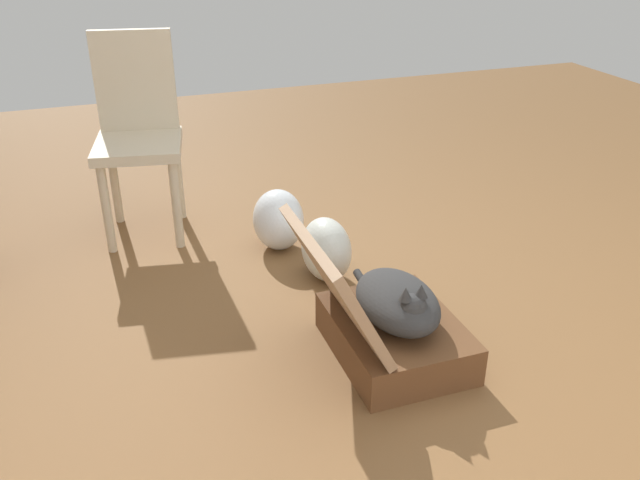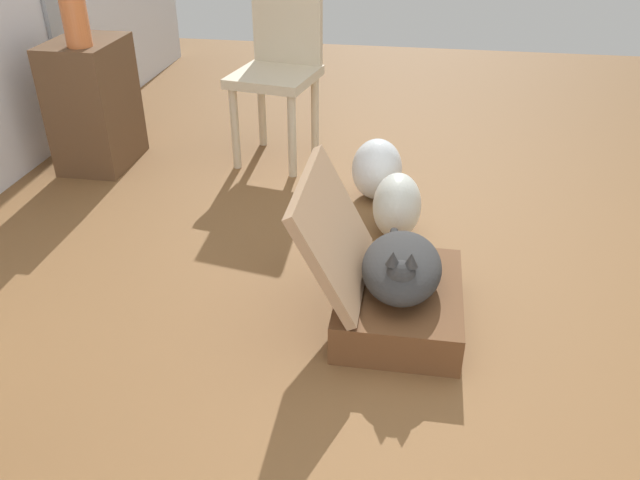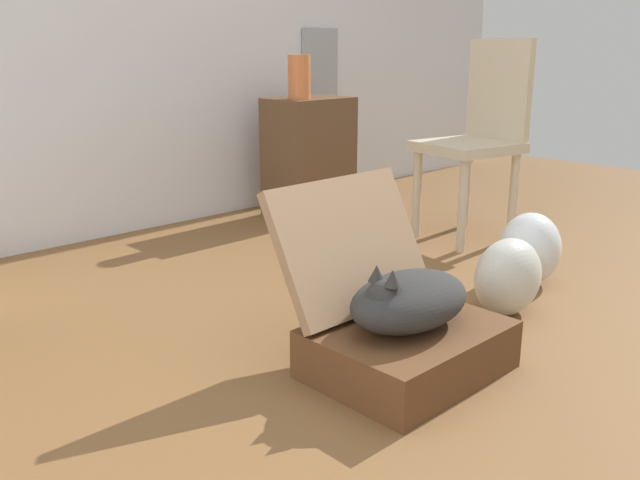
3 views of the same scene
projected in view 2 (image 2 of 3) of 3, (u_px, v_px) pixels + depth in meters
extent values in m
plane|color=brown|center=(436.00, 291.00, 2.51)|extent=(7.68, 7.68, 0.00)
cube|color=brown|center=(399.00, 303.00, 2.32)|extent=(0.57, 0.44, 0.15)
cube|color=#9B7756|center=(333.00, 231.00, 2.21)|extent=(0.57, 0.24, 0.41)
ellipsoid|color=#2D2D2D|center=(402.00, 267.00, 2.24)|extent=(0.43, 0.28, 0.16)
sphere|color=#2D2D2D|center=(401.00, 276.00, 2.12)|extent=(0.11, 0.11, 0.11)
cone|color=#2D2D2D|center=(411.00, 260.00, 2.08)|extent=(0.05, 0.05, 0.05)
cone|color=#2D2D2D|center=(393.00, 258.00, 2.09)|extent=(0.05, 0.05, 0.05)
cylinder|color=#2D2D2D|center=(392.00, 247.00, 2.42)|extent=(0.20, 0.03, 0.07)
ellipsoid|color=silver|center=(397.00, 206.00, 2.83)|extent=(0.30, 0.21, 0.29)
ellipsoid|color=silver|center=(377.00, 169.00, 3.14)|extent=(0.27, 0.25, 0.30)
cube|color=brown|center=(94.00, 104.00, 3.42)|extent=(0.46, 0.34, 0.68)
cylinder|color=#CC6B38|center=(76.00, 21.00, 3.08)|extent=(0.12, 0.12, 0.24)
cylinder|color=beige|center=(235.00, 129.00, 3.41)|extent=(0.04, 0.04, 0.45)
cylinder|color=beige|center=(292.00, 136.00, 3.32)|extent=(0.04, 0.04, 0.45)
cylinder|color=beige|center=(262.00, 108.00, 3.70)|extent=(0.04, 0.04, 0.45)
cylinder|color=beige|center=(315.00, 115.00, 3.60)|extent=(0.04, 0.04, 0.45)
cube|color=beige|center=(274.00, 77.00, 3.38)|extent=(0.51, 0.48, 0.05)
cube|color=beige|center=(287.00, 16.00, 3.40)|extent=(0.11, 0.39, 0.50)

